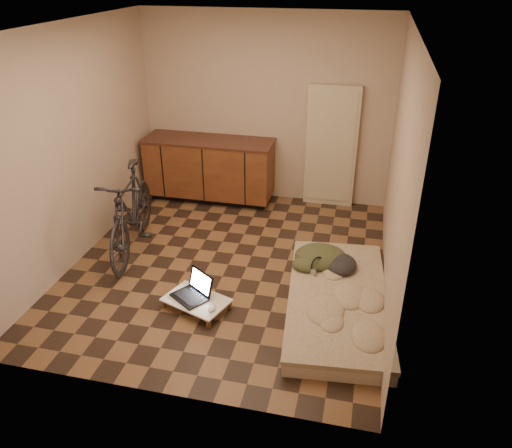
% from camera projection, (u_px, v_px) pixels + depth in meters
% --- Properties ---
extents(room_shell, '(3.50, 4.00, 2.60)m').
position_uv_depth(room_shell, '(225.00, 159.00, 5.19)').
color(room_shell, brown).
rests_on(room_shell, ground).
extents(cabinets, '(1.84, 0.62, 0.91)m').
position_uv_depth(cabinets, '(210.00, 169.00, 7.20)').
color(cabinets, black).
rests_on(cabinets, ground).
extents(appliance_panel, '(0.70, 0.10, 1.70)m').
position_uv_depth(appliance_panel, '(331.00, 147.00, 6.88)').
color(appliance_panel, beige).
rests_on(appliance_panel, ground).
extents(bicycle, '(0.84, 1.84, 1.15)m').
position_uv_depth(bicycle, '(130.00, 207.00, 5.84)').
color(bicycle, black).
rests_on(bicycle, ground).
extents(futon, '(1.17, 2.13, 0.18)m').
position_uv_depth(futon, '(337.00, 301.00, 5.03)').
color(futon, beige).
rests_on(futon, ground).
extents(clothing_pile, '(0.66, 0.57, 0.25)m').
position_uv_depth(clothing_pile, '(326.00, 253.00, 5.45)').
color(clothing_pile, '#363C23').
rests_on(clothing_pile, futon).
extents(headphones, '(0.30, 0.30, 0.15)m').
position_uv_depth(headphones, '(318.00, 265.00, 5.33)').
color(headphones, black).
rests_on(headphones, futon).
extents(lap_desk, '(0.73, 0.60, 0.11)m').
position_uv_depth(lap_desk, '(196.00, 300.00, 5.04)').
color(lap_desk, brown).
rests_on(lap_desk, ground).
extents(laptop, '(0.47, 0.46, 0.24)m').
position_uv_depth(laptop, '(193.00, 292.00, 5.06)').
color(laptop, black).
rests_on(laptop, lap_desk).
extents(mouse, '(0.09, 0.13, 0.04)m').
position_uv_depth(mouse, '(212.00, 308.00, 4.87)').
color(mouse, white).
rests_on(mouse, lap_desk).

